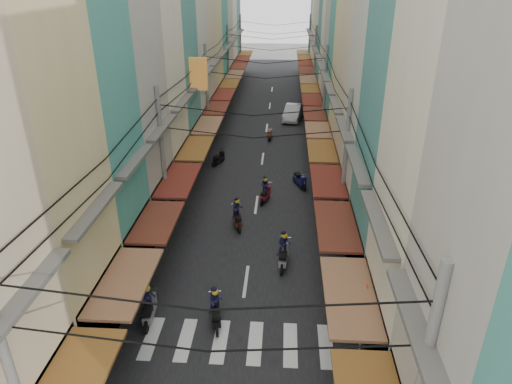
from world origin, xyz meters
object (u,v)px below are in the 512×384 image
at_px(market_umbrella, 403,269).
at_px(traffic_sign, 365,304).
at_px(white_car, 293,120).
at_px(bicycle, 390,279).

distance_m(market_umbrella, traffic_sign, 3.28).
xyz_separation_m(market_umbrella, traffic_sign, (-2.00, -2.59, 0.21)).
bearing_deg(traffic_sign, market_umbrella, 52.32).
height_order(white_car, traffic_sign, traffic_sign).
bearing_deg(bicycle, white_car, 25.73).
distance_m(white_car, market_umbrella, 28.84).
xyz_separation_m(bicycle, market_umbrella, (-0.14, -2.13, 2.07)).
xyz_separation_m(white_car, bicycle, (4.43, -26.32, 0.00)).
relative_size(white_car, traffic_sign, 1.68).
bearing_deg(white_car, market_umbrella, -72.45).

